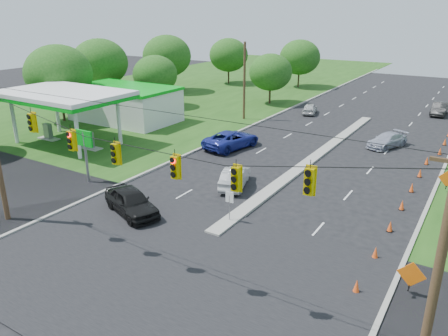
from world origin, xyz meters
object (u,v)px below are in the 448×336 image
Objects in this scene: gas_station at (116,102)px; white_sedan at (235,177)px; blue_pickup at (231,139)px; black_sedan at (131,202)px.

gas_station is 4.43× the size of white_sedan.
gas_station is 3.28× the size of blue_pickup.
blue_pickup is (15.80, -0.90, -1.74)m from gas_station.
blue_pickup is at bearing -3.27° from gas_station.
gas_station is at bearing 7.33° from blue_pickup.
blue_pickup is at bearing -75.74° from white_sedan.
white_sedan is 9.61m from blue_pickup.
white_sedan is at bearing 133.06° from blue_pickup.
blue_pickup reaches higher than white_sedan.
black_sedan reaches higher than blue_pickup.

